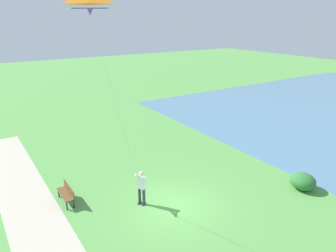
{
  "coord_description": "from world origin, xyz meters",
  "views": [
    {
      "loc": [
        7.08,
        10.61,
        8.48
      ],
      "look_at": [
        0.56,
        0.55,
        4.3
      ],
      "focal_mm": 33.11,
      "sensor_mm": 36.0,
      "label": 1
    }
  ],
  "objects_px": {
    "park_bench_near_walkway": "(67,192)",
    "lakeside_shrub": "(303,181)",
    "person_kite_flyer": "(141,185)",
    "flying_kite": "(92,6)"
  },
  "relations": [
    {
      "from": "person_kite_flyer",
      "to": "lakeside_shrub",
      "type": "xyz_separation_m",
      "value": [
        -7.76,
        3.32,
        -0.61
      ]
    },
    {
      "from": "person_kite_flyer",
      "to": "park_bench_near_walkway",
      "type": "relative_size",
      "value": 1.21
    },
    {
      "from": "person_kite_flyer",
      "to": "flying_kite",
      "type": "distance_m",
      "value": 8.21
    },
    {
      "from": "park_bench_near_walkway",
      "to": "lakeside_shrub",
      "type": "bearing_deg",
      "value": 152.9
    },
    {
      "from": "flying_kite",
      "to": "lakeside_shrub",
      "type": "bearing_deg",
      "value": 168.19
    },
    {
      "from": "flying_kite",
      "to": "park_bench_near_walkway",
      "type": "distance_m",
      "value": 9.04
    },
    {
      "from": "lakeside_shrub",
      "to": "park_bench_near_walkway",
      "type": "bearing_deg",
      "value": -27.1
    },
    {
      "from": "park_bench_near_walkway",
      "to": "lakeside_shrub",
      "type": "xyz_separation_m",
      "value": [
        -10.69,
        5.47,
        -0.07
      ]
    },
    {
      "from": "park_bench_near_walkway",
      "to": "lakeside_shrub",
      "type": "distance_m",
      "value": 12.01
    },
    {
      "from": "flying_kite",
      "to": "park_bench_near_walkway",
      "type": "height_order",
      "value": "flying_kite"
    }
  ]
}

